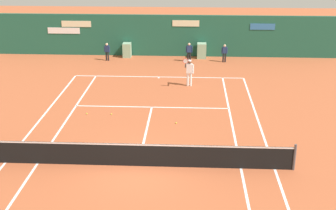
% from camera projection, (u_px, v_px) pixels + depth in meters
% --- Properties ---
extents(ground_plane, '(80.00, 80.00, 0.01)m').
position_uv_depth(ground_plane, '(140.00, 159.00, 18.47)').
color(ground_plane, '#B25633').
extents(tennis_net, '(12.10, 0.10, 1.07)m').
position_uv_depth(tennis_net, '(138.00, 154.00, 17.75)').
color(tennis_net, '#4C4C51').
rests_on(tennis_net, ground_plane).
extents(sponsor_back_wall, '(25.00, 1.02, 2.99)m').
position_uv_depth(sponsor_back_wall, '(164.00, 36.00, 33.26)').
color(sponsor_back_wall, '#1E5642').
rests_on(sponsor_back_wall, ground_plane).
extents(player_on_baseline, '(0.64, 0.66, 1.81)m').
position_uv_depth(player_on_baseline, '(189.00, 70.00, 26.84)').
color(player_on_baseline, white).
rests_on(player_on_baseline, ground_plane).
extents(ball_kid_centre_post, '(0.41, 0.21, 1.26)m').
position_uv_depth(ball_kid_centre_post, '(107.00, 51.00, 32.25)').
color(ball_kid_centre_post, black).
rests_on(ball_kid_centre_post, ground_plane).
extents(ball_kid_left_post, '(0.42, 0.18, 1.26)m').
position_uv_depth(ball_kid_left_post, '(224.00, 52.00, 31.85)').
color(ball_kid_left_post, black).
rests_on(ball_kid_left_post, ground_plane).
extents(ball_kid_right_post, '(0.45, 0.19, 1.34)m').
position_uv_depth(ball_kid_right_post, '(189.00, 51.00, 31.95)').
color(ball_kid_right_post, black).
rests_on(ball_kid_right_post, ground_plane).
extents(tennis_ball_mid_court, '(0.07, 0.07, 0.07)m').
position_uv_depth(tennis_ball_mid_court, '(87.00, 114.00, 22.97)').
color(tennis_ball_mid_court, '#CCE033').
rests_on(tennis_ball_mid_court, ground_plane).
extents(tennis_ball_near_service_line, '(0.07, 0.07, 0.07)m').
position_uv_depth(tennis_ball_near_service_line, '(176.00, 123.00, 21.85)').
color(tennis_ball_near_service_line, '#CCE033').
rests_on(tennis_ball_near_service_line, ground_plane).
extents(tennis_ball_by_sideline, '(0.07, 0.07, 0.07)m').
position_uv_depth(tennis_ball_by_sideline, '(111.00, 114.00, 22.91)').
color(tennis_ball_by_sideline, '#CCE033').
rests_on(tennis_ball_by_sideline, ground_plane).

